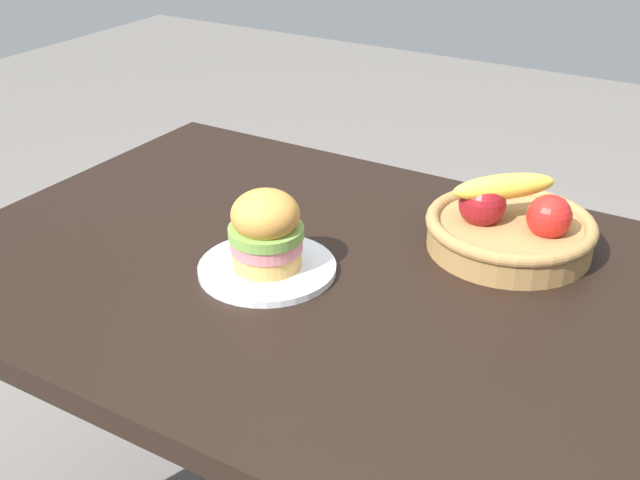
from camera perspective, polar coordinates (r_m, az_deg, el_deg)
dining_table at (r=1.34m, az=2.26°, el=-6.29°), size 1.40×0.90×0.75m
plate at (r=1.30m, az=-3.83°, el=-2.04°), size 0.23×0.23×0.01m
sandwich at (r=1.27m, az=-3.93°, el=0.72°), size 0.12×0.12×0.13m
fruit_basket at (r=1.39m, az=13.54°, el=0.95°), size 0.29×0.29×0.14m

